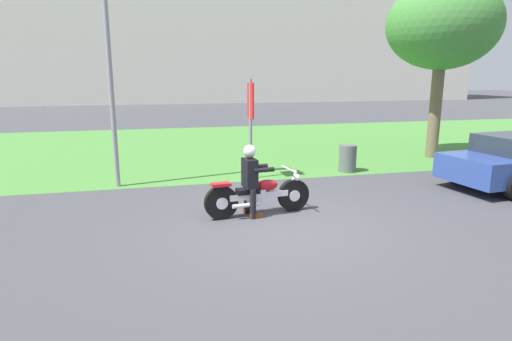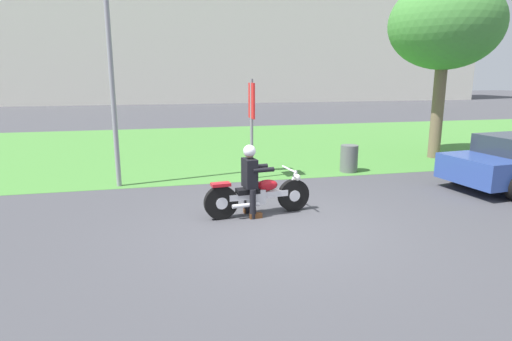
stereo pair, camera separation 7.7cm
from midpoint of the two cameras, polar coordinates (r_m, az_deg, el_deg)
name	(u,v)px [view 1 (the left image)]	position (r m, az deg, el deg)	size (l,w,h in m)	color
ground	(280,228)	(7.80, 2.92, -7.63)	(120.00, 120.00, 0.00)	#424247
grass_verge	(209,146)	(16.84, -6.35, 3.32)	(60.00, 12.00, 0.01)	#478438
stadium_facade	(187,18)	(46.15, -9.16, 19.43)	(61.08, 8.00, 16.64)	silver
motorcycle_lead	(259,195)	(8.38, 0.11, -3.32)	(2.16, 0.66, 0.88)	black
rider_lead	(251,175)	(8.22, -0.99, -0.58)	(0.58, 0.50, 1.41)	black
tree_roadside	(443,26)	(15.38, 23.47, 17.27)	(3.49, 3.49, 5.65)	brown
streetlight_pole	(111,21)	(10.89, -18.91, 18.31)	(0.96, 0.20, 6.33)	gray
trash_can	(348,158)	(12.42, 11.92, 1.59)	(0.49, 0.49, 0.76)	#595E5B
sign_banner	(251,114)	(11.14, -0.92, 7.59)	(0.08, 0.60, 2.60)	gray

